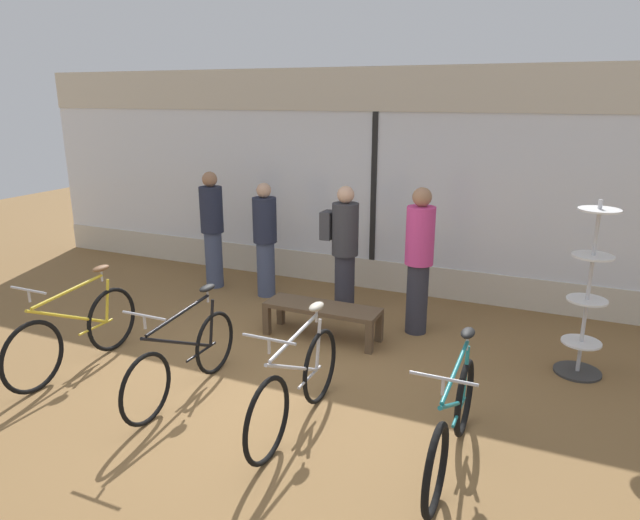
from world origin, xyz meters
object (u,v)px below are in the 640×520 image
(accessory_rack, at_px, (586,306))
(customer_mid_floor, at_px, (419,258))
(bicycle_right, at_px, (297,386))
(customer_near_bench, at_px, (344,248))
(display_bench, at_px, (322,311))
(customer_near_rack, at_px, (212,227))
(customer_by_window, at_px, (265,238))
(bicycle_far_right, at_px, (452,424))
(bicycle_left, at_px, (184,358))
(bicycle_far_left, at_px, (76,333))

(accessory_rack, distance_m, customer_mid_floor, 1.89)
(bicycle_right, height_order, customer_near_bench, customer_near_bench)
(customer_mid_floor, bearing_deg, bicycle_right, -99.41)
(display_bench, relative_size, customer_near_rack, 0.80)
(customer_by_window, xyz_separation_m, customer_near_bench, (1.32, -0.30, 0.07))
(customer_mid_floor, bearing_deg, bicycle_far_right, -69.44)
(customer_near_rack, bearing_deg, customer_mid_floor, -8.09)
(bicycle_right, distance_m, display_bench, 1.94)
(bicycle_left, height_order, accessory_rack, accessory_rack)
(display_bench, xyz_separation_m, customer_by_window, (-1.36, 1.06, 0.53))
(bicycle_right, relative_size, customer_mid_floor, 0.96)
(bicycle_right, height_order, display_bench, bicycle_right)
(bicycle_right, bearing_deg, customer_by_window, 123.59)
(bicycle_far_left, relative_size, customer_by_window, 1.09)
(customer_by_window, xyz_separation_m, customer_mid_floor, (2.34, -0.43, 0.09))
(bicycle_left, xyz_separation_m, customer_near_bench, (0.64, 2.54, 0.55))
(customer_by_window, bearing_deg, bicycle_right, -56.41)
(accessory_rack, height_order, customer_by_window, accessory_rack)
(bicycle_far_left, relative_size, bicycle_left, 1.04)
(bicycle_left, height_order, customer_near_bench, customer_near_bench)
(bicycle_far_right, xyz_separation_m, display_bench, (-1.92, 1.87, -0.04))
(accessory_rack, relative_size, customer_near_rack, 1.05)
(bicycle_right, height_order, customer_by_window, customer_by_window)
(customer_by_window, bearing_deg, customer_mid_floor, -10.38)
(bicycle_far_left, distance_m, customer_by_window, 2.96)
(customer_near_rack, distance_m, customer_by_window, 0.92)
(customer_mid_floor, bearing_deg, customer_near_bench, 172.73)
(bicycle_far_left, distance_m, bicycle_left, 1.39)
(bicycle_far_left, distance_m, customer_near_rack, 2.93)
(display_bench, xyz_separation_m, customer_mid_floor, (0.98, 0.63, 0.61))
(bicycle_far_left, bearing_deg, bicycle_right, -1.43)
(bicycle_right, relative_size, customer_near_bench, 1.00)
(customer_by_window, distance_m, customer_mid_floor, 2.38)
(bicycle_right, bearing_deg, customer_near_rack, 134.07)
(bicycle_left, height_order, bicycle_right, bicycle_right)
(customer_by_window, distance_m, customer_near_bench, 1.36)
(bicycle_left, bearing_deg, customer_near_rack, 119.20)
(bicycle_far_left, xyz_separation_m, customer_by_window, (0.70, 2.84, 0.46))
(customer_near_rack, bearing_deg, display_bench, -25.62)
(bicycle_left, bearing_deg, customer_mid_floor, 55.49)
(bicycle_left, bearing_deg, customer_near_bench, 75.94)
(bicycle_far_left, distance_m, customer_mid_floor, 3.92)
(bicycle_far_right, distance_m, customer_by_window, 4.42)
(display_bench, distance_m, customer_near_rack, 2.59)
(accessory_rack, height_order, customer_mid_floor, accessory_rack)
(customer_near_rack, height_order, customer_mid_floor, customer_mid_floor)
(display_bench, distance_m, customer_near_bench, 0.97)
(customer_near_bench, bearing_deg, bicycle_right, -76.88)
(customer_by_window, bearing_deg, customer_near_bench, -12.73)
(accessory_rack, xyz_separation_m, display_bench, (-2.83, -0.26, -0.42))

